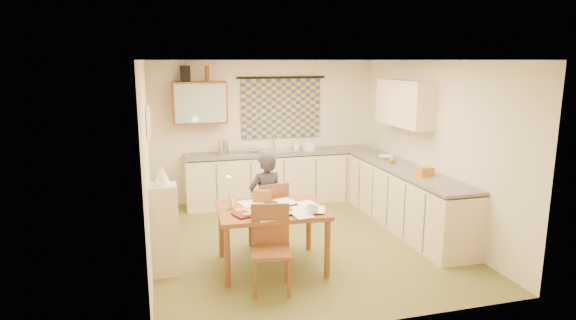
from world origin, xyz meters
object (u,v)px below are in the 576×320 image
object	(u,v)px
counter_right	(406,198)
chair_far	(268,228)
stove	(446,222)
shelf_stand	(165,230)
dining_table	(272,237)
person	(266,202)
counter_back	(280,177)

from	to	relation	value
counter_right	chair_far	distance (m)	2.21
stove	chair_far	size ratio (longest dim) A/B	0.93
stove	shelf_stand	bearing A→B (deg)	174.19
dining_table	counter_right	bearing A→B (deg)	23.64
person	chair_far	bearing A→B (deg)	-157.69
chair_far	shelf_stand	xyz separation A→B (m)	(-1.35, -0.44, 0.26)
counter_back	chair_far	world-z (taller)	chair_far
counter_back	dining_table	bearing A→B (deg)	-106.42
chair_far	person	world-z (taller)	person
dining_table	shelf_stand	size ratio (longest dim) A/B	1.22
chair_far	stove	bearing A→B (deg)	145.41
counter_right	person	size ratio (longest dim) A/B	2.23
counter_right	stove	size ratio (longest dim) A/B	3.40
chair_far	shelf_stand	bearing A→B (deg)	3.83
stove	dining_table	size ratio (longest dim) A/B	0.65
counter_right	stove	bearing A→B (deg)	-90.00
dining_table	person	xyz separation A→B (m)	(0.06, 0.56, 0.28)
counter_right	shelf_stand	bearing A→B (deg)	-168.61
counter_back	counter_right	bearing A→B (deg)	-50.26
stove	chair_far	bearing A→B (deg)	159.82
chair_far	shelf_stand	distance (m)	1.44
shelf_stand	counter_back	bearing A→B (deg)	50.99
dining_table	chair_far	xyz separation A→B (m)	(0.09, 0.59, -0.09)
dining_table	person	bearing A→B (deg)	87.14
dining_table	shelf_stand	xyz separation A→B (m)	(-1.26, 0.14, 0.17)
stove	shelf_stand	xyz separation A→B (m)	(-3.54, 0.36, 0.11)
stove	person	distance (m)	2.37
counter_back	shelf_stand	world-z (taller)	shelf_stand
person	stove	bearing A→B (deg)	146.92
counter_back	person	xyz separation A→B (m)	(-0.73, -2.10, 0.21)
counter_right	chair_far	xyz separation A→B (m)	(-2.19, -0.27, -0.16)
stove	person	bearing A→B (deg)	160.70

